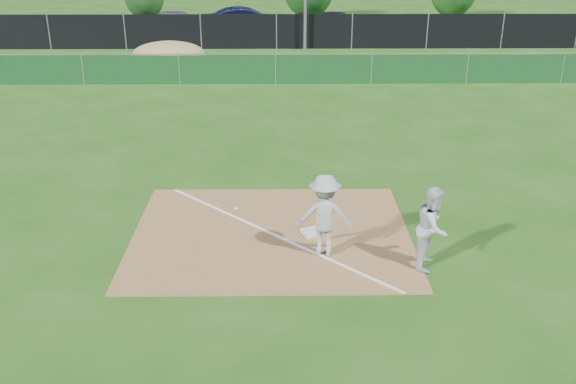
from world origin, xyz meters
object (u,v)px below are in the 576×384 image
object	(u,v)px
runner	(432,227)
car_mid	(246,21)
first_base	(312,232)
car_right	(340,24)
play_at_first	(324,215)
car_left	(178,22)

from	to	relation	value
runner	car_mid	distance (m)	28.57
first_base	car_right	world-z (taller)	car_right
car_mid	runner	bearing A→B (deg)	-178.08
play_at_first	car_left	xyz separation A→B (m)	(-6.98, 27.69, -0.15)
first_base	runner	world-z (taller)	runner
runner	car_right	xyz separation A→B (m)	(0.59, 27.52, -0.14)
first_base	car_left	xyz separation A→B (m)	(-6.77, 26.81, 0.66)
car_right	first_base	bearing A→B (deg)	167.04
car_right	runner	bearing A→B (deg)	172.05
first_base	runner	xyz separation A→B (m)	(2.27, -1.37, 0.78)
runner	car_mid	xyz separation A→B (m)	(-5.00, 28.13, -0.05)
car_mid	car_left	bearing A→B (deg)	81.21
play_at_first	car_left	bearing A→B (deg)	104.14
first_base	car_left	world-z (taller)	car_left
car_left	car_right	distance (m)	9.66
runner	car_left	size ratio (longest dim) A/B	0.40
first_base	play_at_first	xyz separation A→B (m)	(0.21, -0.88, 0.82)
first_base	car_mid	xyz separation A→B (m)	(-2.73, 26.76, 0.73)
first_base	runner	distance (m)	2.76
car_mid	car_right	size ratio (longest dim) A/B	1.00
car_left	car_right	size ratio (longest dim) A/B	0.89
play_at_first	runner	xyz separation A→B (m)	(2.06, -0.48, -0.04)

